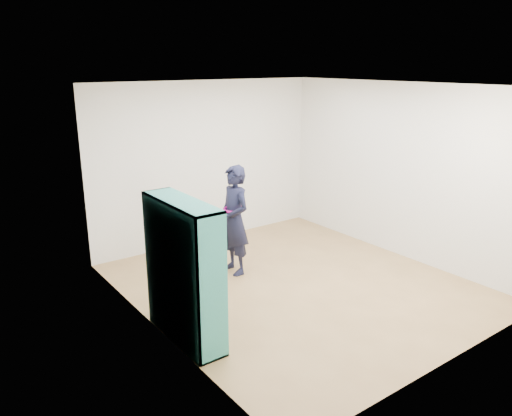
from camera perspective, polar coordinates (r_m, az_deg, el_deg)
floor at (r=6.78m, az=4.60°, el=-8.71°), size 4.50×4.50×0.00m
ceiling at (r=6.15m, az=5.17°, el=13.80°), size 4.50×4.50×0.00m
wall_left at (r=5.29m, az=-11.71°, el=-1.25°), size 0.02×4.50×2.60m
wall_right at (r=7.77m, az=16.10°, el=4.09°), size 0.02×4.50×2.60m
wall_back at (r=8.13m, az=-5.63°, el=5.18°), size 4.00×0.02×2.60m
wall_front at (r=4.95m, az=22.23°, el=-3.40°), size 4.00×0.02×2.60m
bookshelf at (r=5.29m, az=-8.46°, el=-7.47°), size 0.34×1.15×1.54m
person at (r=6.89m, az=-2.48°, el=-1.38°), size 0.38×0.57×1.54m
smartphone at (r=6.84m, az=-3.91°, el=-0.65°), size 0.02×0.08×0.12m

